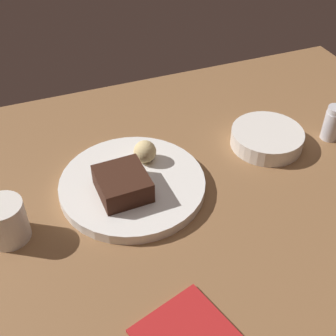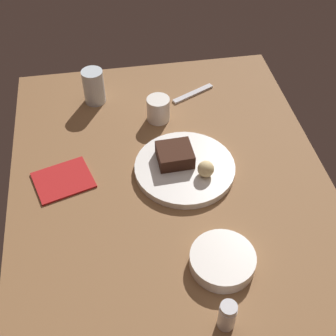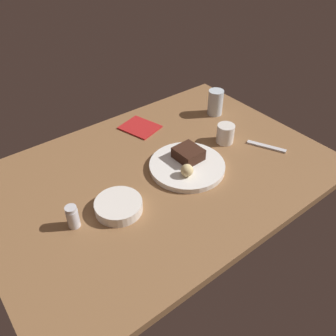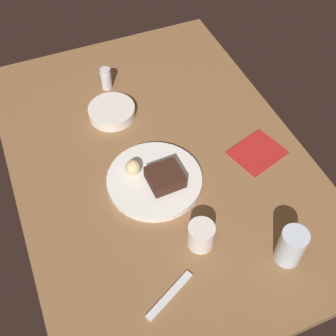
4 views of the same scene
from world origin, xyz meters
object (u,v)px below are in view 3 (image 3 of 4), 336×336
Objects in this scene: dessert_spoon at (266,146)px; salt_shaker at (73,217)px; dessert_plate at (187,166)px; folded_napkin at (140,127)px; chocolate_cake_slice at (188,154)px; side_bowl at (119,206)px; coffee_cup at (225,134)px; water_glass at (215,102)px; bread_roll at (187,170)px.

salt_shaker is at bearing 57.20° from dessert_spoon.
folded_napkin is at bearing -92.97° from dessert_plate.
chocolate_cake_slice is at bearing -177.04° from salt_shaker.
coffee_cup is (-52.54, -6.46, 1.98)cm from side_bowl.
chocolate_cake_slice is 20.14cm from coffee_cup.
side_bowl is (32.45, 5.06, -2.34)cm from chocolate_cake_slice.
folded_napkin is at bearing -53.99° from coffee_cup.
water_glass is 34.72cm from folded_napkin.
bread_roll is at bearing 48.42° from dessert_plate.
salt_shaker is at bearing 15.71° from water_glass.
chocolate_cake_slice is 32.92cm from side_bowl.
water_glass is 21.83cm from coffee_cup.
bread_roll is 46.83cm from water_glass.
dessert_plate is 3.54× the size of salt_shaker.
water_glass reaches higher than dessert_spoon.
salt_shaker reaches higher than folded_napkin.
chocolate_cake_slice is at bearing 4.00° from coffee_cup.
coffee_cup is 16.51cm from dessert_spoon.
side_bowl reaches higher than folded_napkin.
salt_shaker is 0.51× the size of side_bowl.
dessert_spoon is at bearing 128.32° from coffee_cup.
side_bowl is at bearing -4.21° from bread_roll.
coffee_cup is at bearing -176.72° from salt_shaker.
side_bowl is 1.02× the size of folded_napkin.
bread_roll is 27.91cm from coffee_cup.
chocolate_cake_slice is at bearing 91.36° from folded_napkin.
coffee_cup is (-22.48, -3.69, 2.70)cm from dessert_plate.
side_bowl is (-13.78, 2.67, -2.03)cm from salt_shaker.
salt_shaker is at bearing 2.96° from chocolate_cake_slice.
chocolate_cake_slice is at bearing -133.19° from bread_roll.
chocolate_cake_slice is 32.37cm from dessert_spoon.
water_glass is at bearing -145.41° from bread_roll.
folded_napkin is at bearing -144.54° from salt_shaker.
folded_napkin is (0.71, -30.02, -3.76)cm from chocolate_cake_slice.
salt_shaker is 55.98cm from folded_napkin.
water_glass is 31.38cm from dessert_spoon.
side_bowl is (30.06, 2.77, 0.72)cm from dessert_plate.
dessert_plate is 2.46× the size of water_glass.
salt_shaker reaches higher than side_bowl.
salt_shaker reaches higher than dessert_plate.
dessert_spoon is (-76.34, 8.89, -3.41)cm from salt_shaker.
water_glass is (-38.54, -26.58, 1.29)cm from bread_roll.
dessert_spoon is at bearing 173.36° from salt_shaker.
dessert_plate is 1.82× the size of side_bowl.
dessert_plate is 6.19× the size of bread_roll.
dessert_plate is 7.01cm from bread_roll.
salt_shaker is (46.22, 2.39, -0.31)cm from chocolate_cake_slice.
chocolate_cake_slice is at bearing 43.30° from dessert_spoon.
bread_roll is 37.64cm from folded_napkin.
bread_roll is at bearing 17.45° from coffee_cup.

